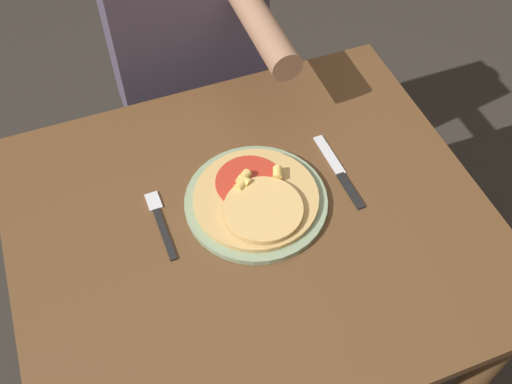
% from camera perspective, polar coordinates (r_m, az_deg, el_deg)
% --- Properties ---
extents(ground_plane, '(8.00, 8.00, 0.00)m').
position_cam_1_polar(ground_plane, '(1.89, -0.23, -15.80)').
color(ground_plane, '#2D2823').
extents(dining_table, '(0.97, 0.84, 0.75)m').
position_cam_1_polar(dining_table, '(1.33, -0.32, -5.94)').
color(dining_table, brown).
rests_on(dining_table, ground_plane).
extents(plate, '(0.30, 0.30, 0.01)m').
position_cam_1_polar(plate, '(1.25, 0.00, -0.92)').
color(plate, gray).
rests_on(plate, dining_table).
extents(pizza, '(0.26, 0.26, 0.04)m').
position_cam_1_polar(pizza, '(1.23, 0.10, -0.65)').
color(pizza, tan).
rests_on(pizza, plate).
extents(fork, '(0.03, 0.18, 0.00)m').
position_cam_1_polar(fork, '(1.24, -9.12, -2.68)').
color(fork, black).
rests_on(fork, dining_table).
extents(knife, '(0.02, 0.22, 0.00)m').
position_cam_1_polar(knife, '(1.31, 7.99, 1.83)').
color(knife, black).
rests_on(knife, dining_table).
extents(person_diner, '(0.40, 0.52, 1.23)m').
position_cam_1_polar(person_diner, '(1.67, -6.58, 13.99)').
color(person_diner, '#2D2D38').
rests_on(person_diner, ground_plane).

